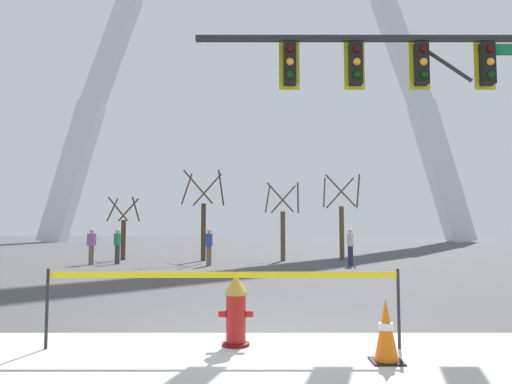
{
  "coord_description": "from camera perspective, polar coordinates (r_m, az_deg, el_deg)",
  "views": [
    {
      "loc": [
        -0.07,
        -7.3,
        1.53
      ],
      "look_at": [
        -0.1,
        5.0,
        2.5
      ],
      "focal_mm": 33.91,
      "sensor_mm": 36.0,
      "label": 1
    }
  ],
  "objects": [
    {
      "name": "monument_arch",
      "position": [
        65.65,
        0.21,
        15.43
      ],
      "size": [
        55.04,
        2.82,
        54.74
      ],
      "color": "silver",
      "rests_on": "ground"
    },
    {
      "name": "traffic_signal_gantry",
      "position": [
        11.12,
        21.25,
        10.78
      ],
      "size": [
        7.82,
        0.44,
        6.0
      ],
      "color": "#232326",
      "rests_on": "ground"
    },
    {
      "name": "tree_center_left",
      "position": [
        24.26,
        3.32,
        -4.06
      ],
      "size": [
        1.79,
        1.8,
        3.87
      ],
      "color": "brown",
      "rests_on": "ground"
    },
    {
      "name": "ground_plane",
      "position": [
        7.46,
        0.7,
        -16.34
      ],
      "size": [
        240.0,
        240.0,
        0.0
      ],
      "primitive_type": "plane",
      "color": "#474749"
    },
    {
      "name": "tree_left_mid",
      "position": [
        24.43,
        -6.08,
        -3.39
      ],
      "size": [
        2.07,
        2.08,
        4.49
      ],
      "color": "#473323",
      "rests_on": "ground"
    },
    {
      "name": "tree_center_right",
      "position": [
        24.89,
        10.2,
        -3.57
      ],
      "size": [
        1.98,
        1.99,
        4.3
      ],
      "color": "brown",
      "rests_on": "ground"
    },
    {
      "name": "pedestrian_standing_center",
      "position": [
        20.96,
        -5.43,
        -6.44
      ],
      "size": [
        0.28,
        0.38,
        1.59
      ],
      "color": "brown",
      "rests_on": "ground"
    },
    {
      "name": "tree_far_left",
      "position": [
        25.87,
        -15.23,
        -4.58
      ],
      "size": [
        1.5,
        1.51,
        3.22
      ],
      "color": "#473323",
      "rests_on": "ground"
    },
    {
      "name": "caution_tape_barrier",
      "position": [
        6.39,
        -3.77,
        -12.06
      ],
      "size": [
        4.58,
        0.05,
        1.03
      ],
      "color": "#232326",
      "rests_on": "ground"
    },
    {
      "name": "pedestrian_walking_right",
      "position": [
        22.74,
        -18.7,
        -6.07
      ],
      "size": [
        0.37,
        0.25,
        1.59
      ],
      "color": "brown",
      "rests_on": "ground"
    },
    {
      "name": "fire_hydrant",
      "position": [
        6.6,
        -2.23,
        -13.77
      ],
      "size": [
        0.46,
        0.48,
        0.99
      ],
      "color": "#5E0F0D",
      "rests_on": "ground"
    },
    {
      "name": "pedestrian_walking_left",
      "position": [
        21.14,
        11.22,
        -6.36
      ],
      "size": [
        0.34,
        0.39,
        1.59
      ],
      "color": "#232847",
      "rests_on": "ground"
    },
    {
      "name": "traffic_cone_by_hydrant",
      "position": [
        6.01,
        15.23,
        -15.58
      ],
      "size": [
        0.36,
        0.36,
        0.73
      ],
      "color": "black",
      "rests_on": "ground"
    },
    {
      "name": "pedestrian_near_trees",
      "position": [
        22.8,
        -15.88,
        -6.13
      ],
      "size": [
        0.25,
        0.37,
        1.59
      ],
      "color": "#38383D",
      "rests_on": "ground"
    }
  ]
}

